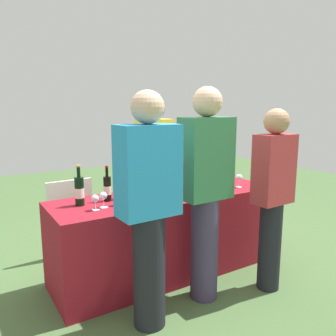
{
  "coord_description": "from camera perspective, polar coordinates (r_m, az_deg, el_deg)",
  "views": [
    {
      "loc": [
        -1.65,
        -2.65,
        1.59
      ],
      "look_at": [
        0.0,
        0.0,
        1.03
      ],
      "focal_mm": 36.38,
      "sensor_mm": 36.0,
      "label": 1
    }
  ],
  "objects": [
    {
      "name": "wine_bottle_2",
      "position": [
        3.07,
        -6.9,
        -2.94
      ],
      "size": [
        0.07,
        0.07,
        0.32
      ],
      "color": "black",
      "rests_on": "tasting_table"
    },
    {
      "name": "wine_glass_3",
      "position": [
        3.05,
        -1.9,
        -3.52
      ],
      "size": [
        0.07,
        0.07,
        0.13
      ],
      "color": "silver",
      "rests_on": "tasting_table"
    },
    {
      "name": "server_pouring",
      "position": [
        3.84,
        -2.17,
        0.16
      ],
      "size": [
        0.38,
        0.23,
        1.68
      ],
      "rotation": [
        0.0,
        0.0,
        3.14
      ],
      "color": "brown",
      "rests_on": "ground_plane"
    },
    {
      "name": "wine_glass_5",
      "position": [
        3.54,
        11.81,
        -1.64
      ],
      "size": [
        0.07,
        0.07,
        0.14
      ],
      "color": "silver",
      "rests_on": "tasting_table"
    },
    {
      "name": "guest_0",
      "position": [
        2.39,
        -3.3,
        -6.11
      ],
      "size": [
        0.43,
        0.24,
        1.71
      ],
      "rotation": [
        0.0,
        0.0,
        0.02
      ],
      "color": "black",
      "rests_on": "ground_plane"
    },
    {
      "name": "guest_1",
      "position": [
        2.75,
        6.32,
        -3.3
      ],
      "size": [
        0.42,
        0.24,
        1.75
      ],
      "rotation": [
        0.0,
        0.0,
        0.02
      ],
      "color": "#3F3351",
      "rests_on": "ground_plane"
    },
    {
      "name": "wine_bottle_4",
      "position": [
        3.33,
        0.53,
        -1.89
      ],
      "size": [
        0.08,
        0.08,
        0.31
      ],
      "color": "black",
      "rests_on": "tasting_table"
    },
    {
      "name": "ground_plane",
      "position": [
        3.5,
        0.0,
        -16.8
      ],
      "size": [
        12.0,
        12.0,
        0.0
      ],
      "primitive_type": "plane",
      "color": "#476638"
    },
    {
      "name": "wine_bottle_1",
      "position": [
        3.01,
        -10.13,
        -3.38
      ],
      "size": [
        0.07,
        0.07,
        0.31
      ],
      "color": "black",
      "rests_on": "tasting_table"
    },
    {
      "name": "wine_bottle_5",
      "position": [
        3.49,
        4.96,
        -1.32
      ],
      "size": [
        0.07,
        0.07,
        0.32
      ],
      "color": "black",
      "rests_on": "tasting_table"
    },
    {
      "name": "wine_glass_0",
      "position": [
        2.77,
        -12.1,
        -5.15
      ],
      "size": [
        0.06,
        0.06,
        0.13
      ],
      "color": "silver",
      "rests_on": "tasting_table"
    },
    {
      "name": "wine_glass_4",
      "position": [
        3.08,
        0.77,
        -3.35
      ],
      "size": [
        0.07,
        0.07,
        0.13
      ],
      "color": "silver",
      "rests_on": "tasting_table"
    },
    {
      "name": "wine_bottle_3",
      "position": [
        3.17,
        -5.82,
        -2.42
      ],
      "size": [
        0.07,
        0.07,
        0.33
      ],
      "color": "black",
      "rests_on": "tasting_table"
    },
    {
      "name": "guest_2",
      "position": [
        3.04,
        17.12,
        -4.02
      ],
      "size": [
        0.36,
        0.21,
        1.58
      ],
      "rotation": [
        0.0,
        0.0,
        0.03
      ],
      "color": "black",
      "rests_on": "ground_plane"
    },
    {
      "name": "tasting_table",
      "position": [
        3.35,
        0.0,
        -10.85
      ],
      "size": [
        2.19,
        0.7,
        0.78
      ],
      "primitive_type": "cube",
      "color": "maroon",
      "rests_on": "ground_plane"
    },
    {
      "name": "wine_bottle_0",
      "position": [
        2.92,
        -14.62,
        -3.74
      ],
      "size": [
        0.08,
        0.08,
        0.34
      ],
      "color": "black",
      "rests_on": "tasting_table"
    },
    {
      "name": "wine_glass_2",
      "position": [
        2.87,
        -8.11,
        -4.14
      ],
      "size": [
        0.07,
        0.07,
        0.14
      ],
      "color": "silver",
      "rests_on": "tasting_table"
    },
    {
      "name": "menu_board",
      "position": [
        3.81,
        -15.96,
        -8.13
      ],
      "size": [
        0.49,
        0.06,
        0.84
      ],
      "primitive_type": "cube",
      "rotation": [
        0.0,
        0.0,
        0.05
      ],
      "color": "white",
      "rests_on": "ground_plane"
    },
    {
      "name": "wine_glass_1",
      "position": [
        2.82,
        -10.77,
        -4.72
      ],
      "size": [
        0.07,
        0.07,
        0.13
      ],
      "color": "silver",
      "rests_on": "tasting_table"
    }
  ]
}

